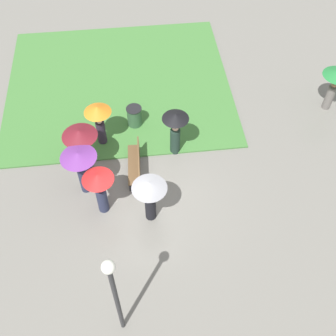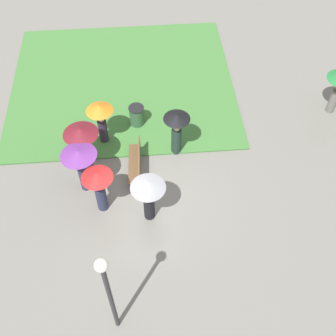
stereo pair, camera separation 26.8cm
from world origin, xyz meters
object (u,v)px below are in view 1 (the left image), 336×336
(crowd_person_orange, at_px, (99,118))
(trash_bin, at_px, (134,117))
(crowd_person_purple, at_px, (80,163))
(crowd_person_grey, at_px, (150,192))
(park_bench, at_px, (136,164))
(lamp_post, at_px, (114,290))
(lone_walker_far_path, at_px, (336,80))
(crowd_person_maroon, at_px, (81,141))
(crowd_person_red, at_px, (99,186))
(crowd_person_black, at_px, (175,128))

(crowd_person_orange, bearing_deg, trash_bin, 128.82)
(trash_bin, distance_m, crowd_person_purple, 3.61)
(trash_bin, height_order, crowd_person_grey, crowd_person_grey)
(park_bench, bearing_deg, crowd_person_orange, -140.58)
(park_bench, bearing_deg, crowd_person_grey, 12.93)
(lamp_post, height_order, lone_walker_far_path, lamp_post)
(trash_bin, bearing_deg, crowd_person_maroon, -43.36)
(trash_bin, relative_size, crowd_person_grey, 0.47)
(park_bench, distance_m, crowd_person_orange, 2.13)
(crowd_person_orange, height_order, crowd_person_grey, crowd_person_grey)
(crowd_person_orange, xyz_separation_m, crowd_person_purple, (2.13, -0.61, 0.12))
(crowd_person_red, distance_m, crowd_person_maroon, 1.93)
(crowd_person_red, xyz_separation_m, crowd_person_orange, (-3.02, 0.01, 0.01))
(crowd_person_maroon, distance_m, crowd_person_black, 3.29)
(crowd_person_red, height_order, crowd_person_orange, crowd_person_red)
(lamp_post, relative_size, crowd_person_black, 2.05)
(lamp_post, bearing_deg, park_bench, 172.16)
(crowd_person_black, height_order, crowd_person_grey, crowd_person_black)
(park_bench, bearing_deg, crowd_person_maroon, -99.75)
(crowd_person_grey, height_order, lone_walker_far_path, crowd_person_grey)
(park_bench, relative_size, lone_walker_far_path, 0.98)
(crowd_person_grey, bearing_deg, lone_walker_far_path, -117.07)
(lamp_post, distance_m, lone_walker_far_path, 11.76)
(crowd_person_red, relative_size, crowd_person_orange, 1.02)
(lone_walker_far_path, bearing_deg, crowd_person_red, 25.65)
(crowd_person_maroon, bearing_deg, trash_bin, -177.84)
(crowd_person_black, bearing_deg, crowd_person_orange, -135.63)
(park_bench, xyz_separation_m, crowd_person_grey, (1.92, 0.35, 0.91))
(lamp_post, relative_size, lone_walker_far_path, 2.11)
(crowd_person_red, xyz_separation_m, lone_walker_far_path, (-3.92, 9.10, 0.11))
(crowd_person_maroon, relative_size, crowd_person_grey, 1.05)
(park_bench, xyz_separation_m, crowd_person_black, (-0.83, 1.49, 0.78))
(park_bench, bearing_deg, crowd_person_purple, -70.14)
(crowd_person_red, distance_m, crowd_person_black, 3.51)
(crowd_person_purple, bearing_deg, crowd_person_maroon, -79.56)
(park_bench, xyz_separation_m, crowd_person_red, (1.44, -1.19, 0.82))
(park_bench, height_order, crowd_person_maroon, crowd_person_maroon)
(crowd_person_maroon, bearing_deg, lamp_post, 55.53)
(lamp_post, xyz_separation_m, crowd_person_maroon, (-5.78, -1.02, -1.09))
(crowd_person_red, height_order, crowd_person_maroon, crowd_person_maroon)
(trash_bin, height_order, crowd_person_black, crowd_person_black)
(park_bench, xyz_separation_m, lamp_post, (5.40, -0.74, 2.09))
(crowd_person_black, height_order, crowd_person_purple, crowd_person_purple)
(crowd_person_black, bearing_deg, lone_walker_far_path, 74.39)
(crowd_person_orange, distance_m, crowd_person_grey, 3.81)
(park_bench, distance_m, trash_bin, 2.36)
(crowd_person_purple, bearing_deg, crowd_person_black, -145.26)
(lamp_post, bearing_deg, crowd_person_orange, -176.45)
(park_bench, distance_m, crowd_person_red, 2.04)
(crowd_person_orange, height_order, crowd_person_black, crowd_person_black)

